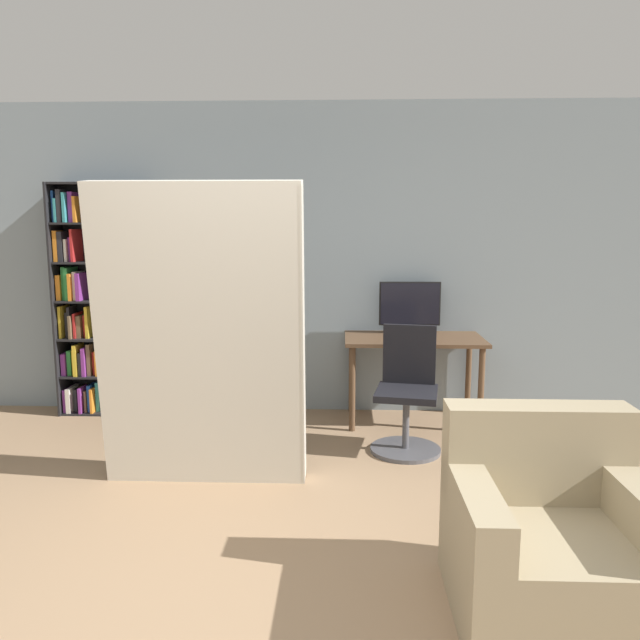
{
  "coord_description": "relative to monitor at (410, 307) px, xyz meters",
  "views": [
    {
      "loc": [
        0.39,
        -2.26,
        1.68
      ],
      "look_at": [
        0.24,
        1.76,
        1.05
      ],
      "focal_mm": 35.0,
      "sensor_mm": 36.0,
      "label": 1
    }
  ],
  "objects": [
    {
      "name": "mattress_near",
      "position": [
        -1.46,
        -1.52,
        0.01
      ],
      "size": [
        1.3,
        0.36,
        1.93
      ],
      "color": "beige",
      "rests_on": "ground"
    },
    {
      "name": "armchair",
      "position": [
        0.34,
        -2.77,
        -0.64
      ],
      "size": [
        0.85,
        0.8,
        0.85
      ],
      "color": "gray",
      "rests_on": "ground"
    },
    {
      "name": "office_chair",
      "position": [
        -0.09,
        -0.84,
        -0.59
      ],
      "size": [
        0.52,
        0.52,
        0.92
      ],
      "color": "#4C4C51",
      "rests_on": "ground"
    },
    {
      "name": "wall_back",
      "position": [
        -0.96,
        0.16,
        0.39
      ],
      "size": [
        8.0,
        0.06,
        2.7
      ],
      "color": "gray",
      "rests_on": "ground"
    },
    {
      "name": "bookshelf",
      "position": [
        -2.75,
        0.01,
        -0.0
      ],
      "size": [
        0.82,
        0.31,
        2.01
      ],
      "color": "black",
      "rests_on": "ground"
    },
    {
      "name": "desk",
      "position": [
        0.02,
        -0.19,
        -0.33
      ],
      "size": [
        1.15,
        0.63,
        0.73
      ],
      "color": "brown",
      "rests_on": "ground"
    },
    {
      "name": "monitor",
      "position": [
        0.0,
        0.0,
        0.0
      ],
      "size": [
        0.52,
        0.23,
        0.45
      ],
      "color": "black",
      "rests_on": "desk"
    }
  ]
}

